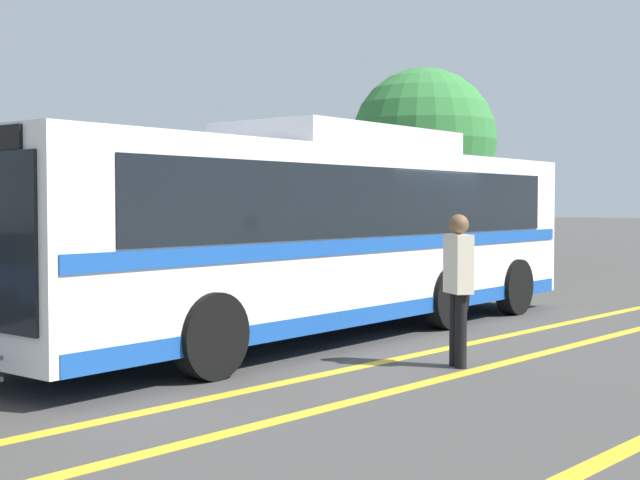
{
  "coord_description": "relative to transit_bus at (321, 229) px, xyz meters",
  "views": [
    {
      "loc": [
        -11.43,
        -8.98,
        2.0
      ],
      "look_at": [
        -1.43,
        0.15,
        1.44
      ],
      "focal_mm": 50.0,
      "sensor_mm": 36.0,
      "label": 1
    }
  ],
  "objects": [
    {
      "name": "lane_strip_1",
      "position": [
        -0.02,
        -3.38,
        -1.6
      ],
      "size": [
        31.37,
        0.2,
        0.01
      ],
      "primitive_type": "cube",
      "rotation": [
        0.0,
        0.0,
        1.57
      ],
      "color": "gold",
      "rests_on": "ground_plane"
    },
    {
      "name": "lane_strip_0",
      "position": [
        -0.02,
        -2.2,
        -1.6
      ],
      "size": [
        31.37,
        0.2,
        0.01
      ],
      "primitive_type": "cube",
      "rotation": [
        0.0,
        0.0,
        1.57
      ],
      "color": "gold",
      "rests_on": "ground_plane"
    },
    {
      "name": "tree_0",
      "position": [
        14.8,
        8.75,
        2.54
      ],
      "size": [
        4.91,
        4.91,
        6.6
      ],
      "color": "#513823",
      "rests_on": "ground_plane"
    },
    {
      "name": "curb_strip",
      "position": [
        -0.02,
        7.09,
        -1.53
      ],
      "size": [
        39.37,
        0.36,
        0.15
      ],
      "primitive_type": "cube",
      "color": "#99999E",
      "rests_on": "ground_plane"
    },
    {
      "name": "pedestrian_0",
      "position": [
        -0.9,
        -3.09,
        -0.53
      ],
      "size": [
        0.41,
        0.47,
        1.87
      ],
      "rotation": [
        0.0,
        0.0,
        1.02
      ],
      "color": "black",
      "rests_on": "ground_plane"
    },
    {
      "name": "transit_bus",
      "position": [
        0.0,
        0.0,
        0.0
      ],
      "size": [
        11.82,
        3.33,
        3.17
      ],
      "rotation": [
        0.0,
        0.0,
        1.64
      ],
      "color": "white",
      "rests_on": "ground_plane"
    },
    {
      "name": "ground_plane",
      "position": [
        1.42,
        -0.15,
        -1.61
      ],
      "size": [
        220.0,
        220.0,
        0.0
      ],
      "primitive_type": "plane",
      "color": "#423F3D"
    }
  ]
}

